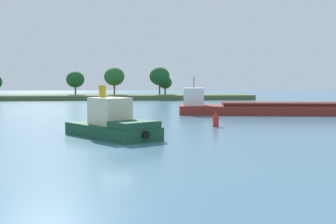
{
  "coord_description": "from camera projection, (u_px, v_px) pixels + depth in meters",
  "views": [
    {
      "loc": [
        0.1,
        -35.52,
        5.57
      ],
      "look_at": [
        6.79,
        25.35,
        1.2
      ],
      "focal_mm": 48.97,
      "sensor_mm": 36.0,
      "label": 1
    }
  ],
  "objects": [
    {
      "name": "cargo_barge",
      "position": [
        287.0,
        108.0,
        72.9
      ],
      "size": [
        36.19,
        12.45,
        5.99
      ],
      "color": "maroon",
      "rests_on": "ground"
    },
    {
      "name": "ground_plane",
      "position": [
        117.0,
        151.0,
        35.6
      ],
      "size": [
        400.0,
        400.0,
        0.0
      ],
      "primitive_type": "plane",
      "color": "teal"
    },
    {
      "name": "channel_buoy_red",
      "position": [
        216.0,
        120.0,
        53.95
      ],
      "size": [
        0.7,
        0.7,
        1.9
      ],
      "color": "red",
      "rests_on": "ground"
    },
    {
      "name": "treeline_island",
      "position": [
        71.0,
        91.0,
        126.32
      ],
      "size": [
        96.84,
        15.65,
        9.02
      ],
      "color": "#4C6038",
      "rests_on": "ground"
    },
    {
      "name": "tugboat",
      "position": [
        113.0,
        124.0,
        44.01
      ],
      "size": [
        9.55,
        11.3,
        5.01
      ],
      "color": "#19472D",
      "rests_on": "ground"
    }
  ]
}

